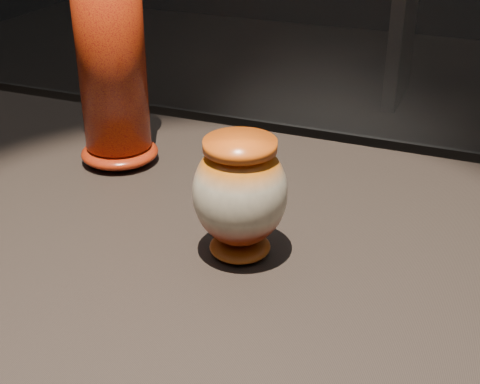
% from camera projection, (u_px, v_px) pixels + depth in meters
% --- Properties ---
extents(display_plinth, '(2.00, 0.80, 0.90)m').
position_uv_depth(display_plinth, '(237.00, 369.00, 1.14)').
color(display_plinth, black).
rests_on(display_plinth, ground).
extents(main_vase, '(0.16, 0.16, 0.18)m').
position_uv_depth(main_vase, '(240.00, 194.00, 0.92)').
color(main_vase, maroon).
rests_on(main_vase, display_plinth).
extents(tall_vase, '(0.18, 0.18, 0.45)m').
position_uv_depth(tall_vase, '(110.00, 46.00, 1.14)').
color(tall_vase, '#B93E0C').
rests_on(tall_vase, display_plinth).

